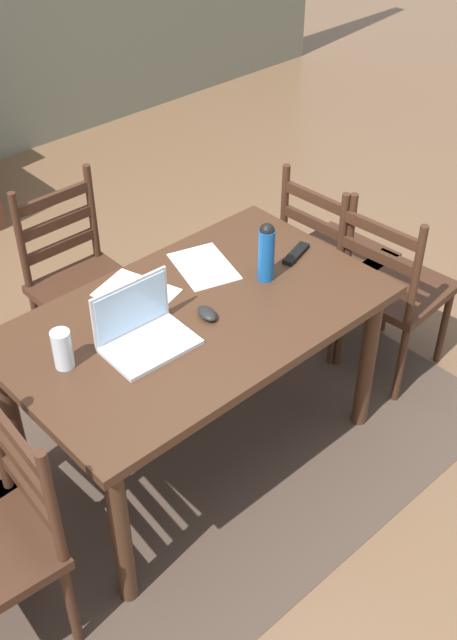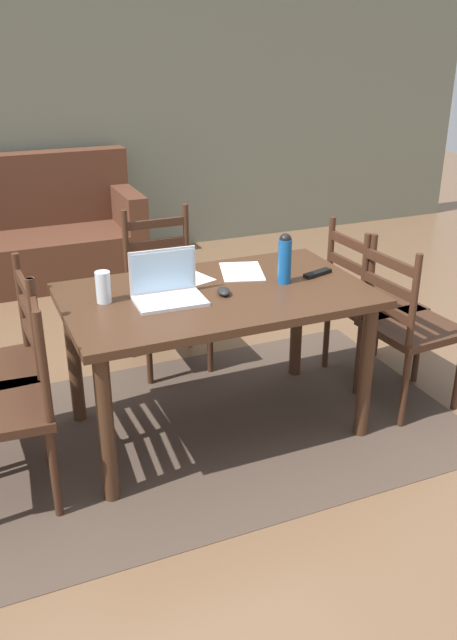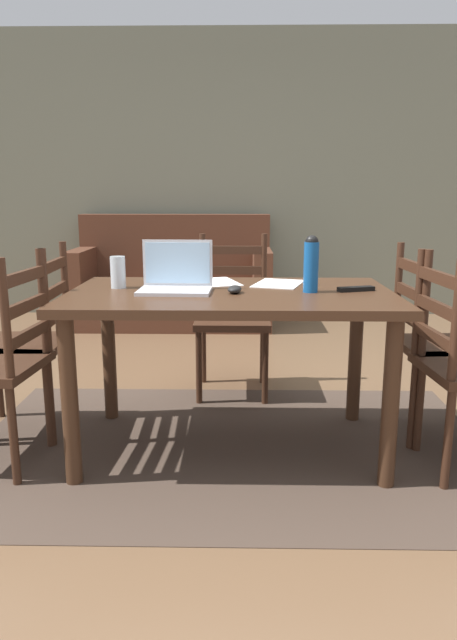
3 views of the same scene
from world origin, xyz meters
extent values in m
plane|color=brown|center=(0.00, 0.00, 0.00)|extent=(14.00, 14.00, 0.00)
cube|color=#47382D|center=(0.00, 0.00, 0.00)|extent=(2.46, 1.60, 0.01)
cube|color=#422819|center=(0.00, 0.00, 0.74)|extent=(1.46, 0.87, 0.04)
cylinder|color=#422819|center=(-0.65, -0.36, 0.36)|extent=(0.07, 0.07, 0.72)
cylinder|color=#422819|center=(0.65, -0.36, 0.36)|extent=(0.07, 0.07, 0.72)
cylinder|color=#422819|center=(-0.65, 0.36, 0.36)|extent=(0.07, 0.07, 0.72)
cylinder|color=#422819|center=(0.65, 0.36, 0.36)|extent=(0.07, 0.07, 0.72)
cylinder|color=#3D2316|center=(-0.87, -0.01, 0.21)|extent=(0.04, 0.04, 0.43)
cube|color=#3D2316|center=(1.06, -0.17, 0.45)|extent=(0.47, 0.47, 0.04)
cylinder|color=#3D2316|center=(1.24, 0.03, 0.21)|extent=(0.04, 0.04, 0.43)
cylinder|color=#3D2316|center=(1.27, -0.35, 0.21)|extent=(0.04, 0.04, 0.43)
cylinder|color=#3D2316|center=(0.86, 0.00, 0.21)|extent=(0.04, 0.04, 0.43)
cylinder|color=#3D2316|center=(0.89, -0.38, 0.21)|extent=(0.04, 0.04, 0.43)
cylinder|color=#3D2316|center=(0.85, 0.00, 0.70)|extent=(0.04, 0.04, 0.50)
cylinder|color=#3D2316|center=(0.88, -0.38, 0.70)|extent=(0.04, 0.04, 0.50)
cube|color=#3D2316|center=(0.86, -0.19, 0.60)|extent=(0.05, 0.36, 0.05)
cube|color=#3D2316|center=(0.86, -0.19, 0.72)|extent=(0.05, 0.36, 0.05)
cube|color=#3D2316|center=(0.86, -0.19, 0.85)|extent=(0.05, 0.36, 0.05)
cube|color=#3D2316|center=(0.00, 0.77, 0.45)|extent=(0.44, 0.44, 0.04)
cylinder|color=#3D2316|center=(0.19, 0.58, 0.21)|extent=(0.04, 0.04, 0.43)
cylinder|color=#3D2316|center=(-0.19, 0.58, 0.21)|extent=(0.04, 0.04, 0.43)
cylinder|color=#3D2316|center=(0.19, 0.96, 0.21)|extent=(0.04, 0.04, 0.43)
cylinder|color=#3D2316|center=(-0.19, 0.96, 0.21)|extent=(0.04, 0.04, 0.43)
cylinder|color=#3D2316|center=(0.19, 0.97, 0.70)|extent=(0.04, 0.04, 0.50)
cylinder|color=#3D2316|center=(-0.19, 0.97, 0.70)|extent=(0.04, 0.04, 0.50)
cube|color=#3D2316|center=(0.00, 0.97, 0.60)|extent=(0.36, 0.03, 0.05)
cube|color=#3D2316|center=(0.00, 0.97, 0.72)|extent=(0.36, 0.03, 0.05)
cube|color=#3D2316|center=(0.00, 0.97, 0.85)|extent=(0.36, 0.03, 0.05)
cube|color=#3D2316|center=(1.06, 0.17, 0.45)|extent=(0.46, 0.46, 0.04)
cylinder|color=#3D2316|center=(1.24, 0.37, 0.21)|extent=(0.04, 0.04, 0.43)
cylinder|color=#3D2316|center=(1.26, -0.01, 0.21)|extent=(0.04, 0.04, 0.43)
cylinder|color=#3D2316|center=(0.86, 0.36, 0.21)|extent=(0.04, 0.04, 0.43)
cylinder|color=#3D2316|center=(0.88, -0.02, 0.21)|extent=(0.04, 0.04, 0.43)
cylinder|color=#3D2316|center=(0.85, 0.35, 0.70)|extent=(0.04, 0.04, 0.50)
cylinder|color=#3D2316|center=(0.87, -0.02, 0.70)|extent=(0.04, 0.04, 0.50)
cube|color=#3D2316|center=(0.86, 0.16, 0.60)|extent=(0.04, 0.36, 0.05)
cube|color=#3D2316|center=(0.86, 0.16, 0.72)|extent=(0.04, 0.36, 0.05)
cube|color=#3D2316|center=(0.86, 0.16, 0.85)|extent=(0.04, 0.36, 0.05)
cylinder|color=#3D2316|center=(-0.89, -0.38, 0.21)|extent=(0.04, 0.04, 0.43)
cylinder|color=#3D2316|center=(-0.86, 0.00, 0.21)|extent=(0.04, 0.04, 0.43)
cylinder|color=#3D2316|center=(-0.88, -0.38, 0.70)|extent=(0.04, 0.04, 0.50)
cube|color=#3D2316|center=(-0.86, -0.19, 0.60)|extent=(0.05, 0.36, 0.05)
cube|color=#3D2316|center=(-0.86, -0.19, 0.72)|extent=(0.05, 0.36, 0.05)
cube|color=#3D2316|center=(-0.86, -0.19, 0.85)|extent=(0.05, 0.36, 0.05)
cube|color=silver|center=(-0.25, -0.04, 0.77)|extent=(0.33, 0.23, 0.02)
cube|color=silver|center=(-0.24, 0.06, 0.88)|extent=(0.32, 0.02, 0.21)
cube|color=#A5CCEA|center=(-0.24, 0.06, 0.88)|extent=(0.30, 0.01, 0.19)
cylinder|color=#145199|center=(0.36, -0.02, 0.87)|extent=(0.07, 0.07, 0.22)
sphere|color=black|center=(0.36, -0.02, 0.98)|extent=(0.06, 0.06, 0.06)
cylinder|color=silver|center=(-0.53, 0.08, 0.83)|extent=(0.07, 0.07, 0.15)
ellipsoid|color=black|center=(0.02, -0.05, 0.77)|extent=(0.08, 0.11, 0.03)
cube|color=black|center=(0.57, 0.01, 0.77)|extent=(0.18, 0.09, 0.02)
cube|color=white|center=(0.23, 0.21, 0.76)|extent=(0.29, 0.34, 0.00)
cube|color=white|center=(-0.08, 0.25, 0.76)|extent=(0.29, 0.35, 0.00)
camera|label=1|loc=(-1.45, -1.77, 2.52)|focal=42.92mm
camera|label=2|loc=(-1.10, -2.72, 1.90)|focal=36.73mm
camera|label=3|loc=(0.04, -2.52, 1.19)|focal=31.78mm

